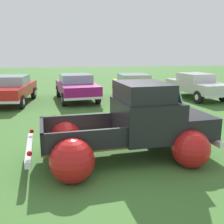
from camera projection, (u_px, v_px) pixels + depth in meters
name	position (u px, v px, depth m)	size (l,w,h in m)	color
ground_plane	(121.00, 157.00, 6.80)	(80.00, 80.00, 0.00)	#3D6B2D
vintage_pickup_truck	(136.00, 128.00, 6.72)	(4.78, 3.11, 1.96)	black
show_car_0	(11.00, 88.00, 13.64)	(2.21, 4.49, 1.43)	black
show_car_1	(76.00, 86.00, 14.54)	(2.47, 4.51, 1.43)	black
show_car_2	(134.00, 86.00, 14.63)	(1.86, 4.30, 1.43)	black
show_car_3	(196.00, 85.00, 15.11)	(2.39, 4.38, 1.43)	black
lane_cone_0	(55.00, 123.00, 8.88)	(0.36, 0.36, 0.63)	black
lane_cone_1	(142.00, 119.00, 9.43)	(0.36, 0.36, 0.63)	black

